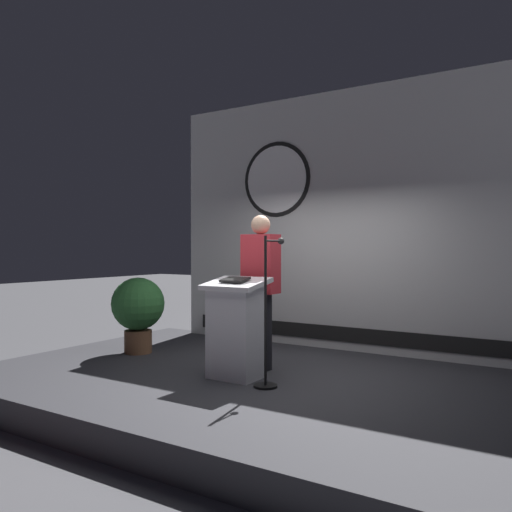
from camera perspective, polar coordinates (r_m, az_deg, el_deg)
ground_plane at (r=5.82m, az=1.29°, el=-15.98°), size 40.00×40.00×0.00m
stage_platform at (r=5.78m, az=1.29°, el=-14.56°), size 6.40×4.00×0.30m
banner_display at (r=7.23m, az=8.76°, el=3.85°), size 5.08×0.12×3.53m
podium at (r=5.61m, az=-2.21°, el=-7.92°), size 0.64×0.50×1.08m
speaker_person at (r=5.96m, az=0.52°, el=-3.78°), size 0.40×0.26×1.76m
microphone_stand at (r=5.27m, az=1.28°, el=-8.54°), size 0.24×0.47×1.51m
potted_plant at (r=7.08m, az=-12.80°, el=-5.54°), size 0.70×0.70×1.00m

